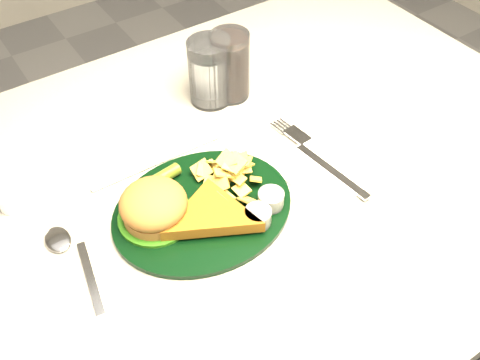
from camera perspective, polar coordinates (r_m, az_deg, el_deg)
The scene contains 8 objects.
table at distance 1.11m, azimuth -1.55°, elevation -13.30°, with size 1.20×0.80×0.75m, color #9B978C, non-canonical shape.
dinner_plate at distance 0.75m, azimuth -4.08°, elevation -1.85°, with size 0.26×0.22×0.06m, color black, non-canonical shape.
water_glass at distance 0.92m, azimuth -3.24°, elevation 11.45°, with size 0.07×0.07×0.11m, color silver.
cola_glass at distance 0.93m, azimuth -1.06°, elevation 12.08°, with size 0.07×0.07×0.12m, color black.
fork_napkin at distance 0.83m, azimuth 9.30°, elevation 1.38°, with size 0.14×0.19×0.01m, color white, non-canonical shape.
spoon at distance 0.72m, azimuth -15.71°, elevation -9.85°, with size 0.04×0.16×0.01m, color silver, non-canonical shape.
ramekin at distance 0.83m, azimuth -23.16°, elevation -1.92°, with size 0.04×0.04×0.03m, color white.
wrapped_straw at distance 0.84m, azimuth -8.58°, elevation 2.03°, with size 0.23×0.08×0.01m, color white, non-canonical shape.
Camera 1 is at (-0.28, -0.48, 1.34)m, focal length 40.00 mm.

